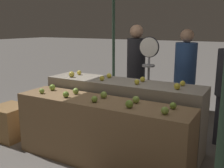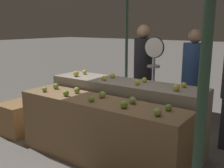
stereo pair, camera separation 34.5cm
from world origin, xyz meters
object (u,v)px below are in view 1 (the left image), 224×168
at_px(produce_scale, 149,63).
at_px(wooden_crate_side, 11,122).
at_px(person_vendor_at_scale, 136,67).
at_px(person_customer_left, 185,72).

relative_size(produce_scale, wooden_crate_side, 3.07).
bearing_deg(person_vendor_at_scale, person_customer_left, -151.15).
height_order(person_customer_left, wooden_crate_side, person_customer_left).
height_order(person_vendor_at_scale, wooden_crate_side, person_vendor_at_scale).
bearing_deg(wooden_crate_side, produce_scale, 34.83).
bearing_deg(person_vendor_at_scale, wooden_crate_side, 60.29).
xyz_separation_m(produce_scale, wooden_crate_side, (-1.80, -1.25, -0.91)).
bearing_deg(wooden_crate_side, person_vendor_at_scale, 47.43).
bearing_deg(person_customer_left, person_vendor_at_scale, 22.26).
relative_size(produce_scale, person_customer_left, 0.93).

